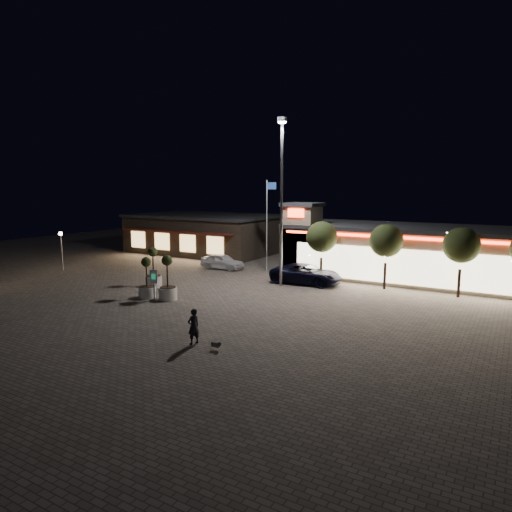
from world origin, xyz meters
The scene contains 17 objects.
ground centered at (0.00, 0.00, 0.00)m, with size 90.00×90.00×0.00m, color #73675D.
retail_building centered at (9.51, 15.82, 2.21)m, with size 20.40×8.40×6.10m.
restaurant_building centered at (-14.00, 19.97, 2.16)m, with size 16.40×11.00×4.30m.
floodlight_pole centered at (2.00, 8.00, 7.02)m, with size 0.60×0.40×12.38m.
flagpole centered at (-1.90, 13.00, 4.74)m, with size 0.95×0.10×8.00m.
lamp_post_west centered at (-18.00, 4.00, 2.46)m, with size 0.36×0.36×3.48m.
string_tree_a centered at (4.00, 11.00, 3.56)m, with size 2.42×2.42×4.79m.
string_tree_b centered at (9.00, 11.00, 3.56)m, with size 2.42×2.42×4.79m.
string_tree_c centered at (14.00, 11.00, 3.56)m, with size 2.42×2.42×4.79m.
pickup_truck centered at (3.24, 9.81, 0.77)m, with size 2.54×5.51×1.53m, color black.
white_sedan centered at (-5.91, 11.73, 0.70)m, with size 1.66×4.13×1.41m, color white.
pedestrian centered at (4.28, -5.46, 0.86)m, with size 0.63×0.41×1.72m, color black.
dog centered at (5.72, -5.60, 0.28)m, with size 0.53×0.21×0.28m.
planter_left centered at (-6.16, 3.02, 0.93)m, with size 1.22×1.22×3.00m.
planter_mid centered at (-2.57, 0.52, 0.93)m, with size 1.22×1.22×3.00m.
planter_right centered at (-4.10, 0.17, 0.86)m, with size 1.14×1.14×2.80m.
valet_sign centered at (-3.19, -0.11, 1.44)m, with size 0.68×0.11×2.05m.
Camera 1 is at (17.43, -21.99, 7.44)m, focal length 32.00 mm.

